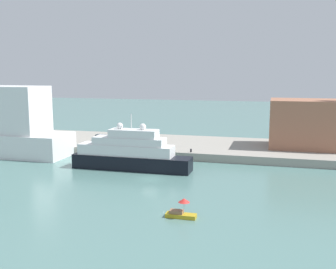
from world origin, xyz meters
The scene contains 9 objects.
ground centered at (0.00, 0.00, 0.00)m, with size 400.00×400.00×0.00m, color slate.
quay_dock centered at (0.00, 27.90, 0.88)m, with size 110.00×23.80×1.76m, color gray.
large_yacht centered at (-5.94, 6.01, 3.16)m, with size 23.56×4.57×10.97m.
small_motorboat centered at (9.77, -17.22, 0.86)m, with size 4.02×1.50×2.65m.
work_barge centered at (-16.85, 11.28, 0.38)m, with size 5.53×1.90×0.76m, color silver.
harbor_building centered at (29.35, 29.62, 7.22)m, with size 18.63×12.00×10.94m, color #9E664C.
parked_car centered at (-21.10, 26.05, 2.40)m, with size 4.11×1.83×1.49m.
person_figure centered at (-16.62, 22.38, 2.47)m, with size 0.36×0.36×1.56m.
mooring_bollard centered at (3.89, 17.15, 2.12)m, with size 0.38×0.38×0.73m, color black.
Camera 1 is at (21.23, -66.34, 18.93)m, focal length 42.98 mm.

